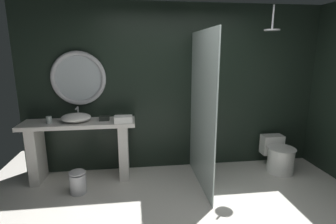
{
  "coord_description": "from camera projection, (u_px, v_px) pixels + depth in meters",
  "views": [
    {
      "loc": [
        -0.7,
        -2.23,
        1.89
      ],
      "look_at": [
        -0.28,
        0.94,
        1.14
      ],
      "focal_mm": 28.1,
      "sensor_mm": 36.0,
      "label": 1
    }
  ],
  "objects": [
    {
      "name": "waste_bin",
      "position": [
        78.0,
        181.0,
        3.55
      ],
      "size": [
        0.22,
        0.22,
        0.33
      ],
      "color": "#B7B7BC",
      "rests_on": "ground_plane"
    },
    {
      "name": "back_wall_panel",
      "position": [
        177.0,
        89.0,
        4.21
      ],
      "size": [
        4.8,
        0.1,
        2.6
      ],
      "primitive_type": "cube",
      "color": "black",
      "rests_on": "ground_plane"
    },
    {
      "name": "round_wall_mirror",
      "position": [
        79.0,
        78.0,
        3.89
      ],
      "size": [
        0.8,
        0.07,
        0.8
      ],
      "color": "#B7B7BC"
    },
    {
      "name": "folded_hand_towel",
      "position": [
        123.0,
        119.0,
        3.75
      ],
      "size": [
        0.26,
        0.18,
        0.09
      ],
      "primitive_type": "cube",
      "rotation": [
        0.0,
        0.0,
        0.03
      ],
      "color": "white",
      "rests_on": "vanity_counter"
    },
    {
      "name": "rain_shower_head",
      "position": [
        272.0,
        28.0,
        3.6
      ],
      "size": [
        0.21,
        0.21,
        0.34
      ],
      "color": "#B7B7BC"
    },
    {
      "name": "tumbler_cup",
      "position": [
        49.0,
        120.0,
        3.71
      ],
      "size": [
        0.08,
        0.08,
        0.1
      ],
      "primitive_type": "cylinder",
      "color": "silver",
      "rests_on": "vanity_counter"
    },
    {
      "name": "shower_glass_panel",
      "position": [
        202.0,
        111.0,
        3.62
      ],
      "size": [
        0.02,
        1.29,
        2.16
      ],
      "primitive_type": "cube",
      "color": "silver",
      "rests_on": "ground_plane"
    },
    {
      "name": "toilet",
      "position": [
        278.0,
        156.0,
        4.22
      ],
      "size": [
        0.42,
        0.63,
        0.52
      ],
      "color": "white",
      "rests_on": "ground_plane"
    },
    {
      "name": "vanity_counter",
      "position": [
        80.0,
        143.0,
        3.89
      ],
      "size": [
        1.61,
        0.48,
        0.89
      ],
      "color": "silver",
      "rests_on": "ground_plane"
    },
    {
      "name": "tissue_box",
      "position": [
        104.0,
        118.0,
        3.87
      ],
      "size": [
        0.14,
        0.11,
        0.06
      ],
      "primitive_type": "cube",
      "color": "#282D28",
      "rests_on": "vanity_counter"
    },
    {
      "name": "vessel_sink",
      "position": [
        76.0,
        118.0,
        3.77
      ],
      "size": [
        0.42,
        0.35,
        0.19
      ],
      "color": "white",
      "rests_on": "vanity_counter"
    }
  ]
}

